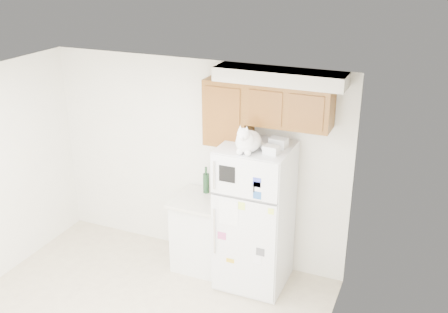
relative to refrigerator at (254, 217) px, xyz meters
The scene contains 8 objects.
room_shell 1.77m from the refrigerator, 120.08° to the right, with size 3.84×4.04×2.52m.
refrigerator is the anchor object (origin of this frame).
base_counter 0.79m from the refrigerator, behind, with size 0.64×0.64×0.92m.
cat 0.99m from the refrigerator, 99.00° to the right, with size 0.32×0.47×0.33m.
storage_box_back 0.93m from the refrigerator, 19.79° to the left, with size 0.18×0.13×0.10m, color white.
storage_box_front 0.93m from the refrigerator, 34.60° to the right, with size 0.15×0.11×0.09m, color white.
bottle_green 0.78m from the refrigerator, 161.77° to the left, with size 0.08×0.08×0.33m, color #19381E, non-canonical shape.
bottle_amber 0.65m from the refrigerator, 162.17° to the left, with size 0.06×0.06×0.28m, color #593814, non-canonical shape.
Camera 1 is at (2.63, -3.33, 3.68)m, focal length 42.00 mm.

